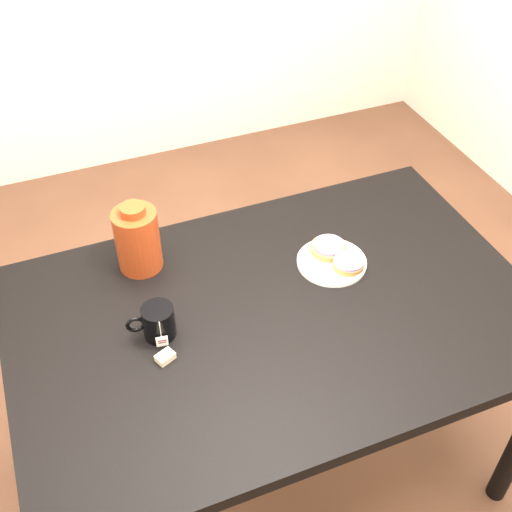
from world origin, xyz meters
The scene contains 8 objects.
ground_plane centered at (0.00, 0.00, 0.00)m, with size 4.00×4.00×0.00m, color brown.
table centered at (0.00, 0.00, 0.67)m, with size 1.40×0.90×0.75m.
plate centered at (0.22, 0.11, 0.76)m, with size 0.20×0.20×0.01m.
bagel_back centered at (0.23, 0.15, 0.77)m, with size 0.11×0.11×0.03m.
bagel_front centered at (0.25, 0.07, 0.77)m, with size 0.11×0.11×0.03m.
mug centered at (-0.31, 0.03, 0.80)m, with size 0.13×0.10×0.09m.
teabag_pouch centered at (-0.32, -0.05, 0.76)m, with size 0.04×0.03×0.02m, color #C6B793.
bagel_package centered at (-0.29, 0.31, 0.85)m, with size 0.13×0.13×0.21m.
Camera 1 is at (-0.48, -1.06, 2.01)m, focal length 45.00 mm.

